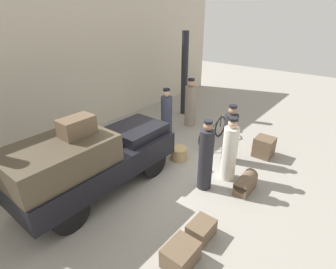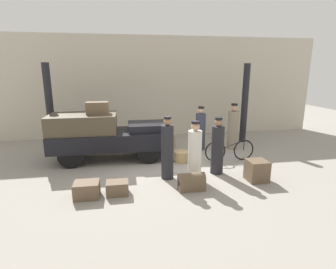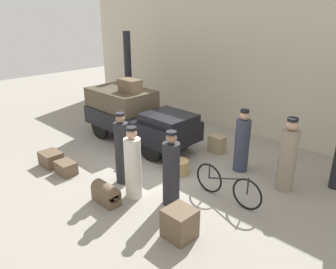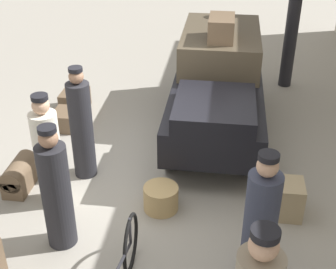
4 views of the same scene
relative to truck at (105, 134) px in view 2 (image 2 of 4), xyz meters
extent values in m
plane|color=gray|center=(1.85, -0.82, -0.90)|extent=(30.00, 30.00, 0.00)
cube|color=beige|center=(1.85, 3.26, 1.35)|extent=(16.00, 0.15, 4.50)
cylinder|color=black|center=(-2.06, 1.42, 0.74)|extent=(0.27, 0.27, 3.28)
cylinder|color=black|center=(5.65, 1.42, 0.74)|extent=(0.27, 0.27, 3.28)
cylinder|color=black|center=(1.41, 0.68, -0.49)|extent=(0.82, 0.12, 0.82)
cylinder|color=black|center=(1.41, -0.68, -0.49)|extent=(0.82, 0.12, 0.82)
cylinder|color=black|center=(-1.03, 0.68, -0.49)|extent=(0.82, 0.12, 0.82)
cylinder|color=black|center=(-1.03, -0.68, -0.49)|extent=(0.82, 0.12, 0.82)
cube|color=black|center=(0.19, 0.00, -0.19)|extent=(3.94, 1.52, 0.56)
cube|color=#473D2D|center=(-0.70, 0.00, 0.39)|extent=(2.16, 1.40, 0.61)
cube|color=black|center=(1.47, 0.00, 0.21)|extent=(1.38, 1.18, 0.25)
torus|color=black|center=(4.63, -0.85, -0.54)|extent=(0.72, 0.04, 0.72)
torus|color=black|center=(3.62, -0.85, -0.54)|extent=(0.72, 0.04, 0.72)
cylinder|color=#232328|center=(4.12, -0.85, -0.37)|extent=(1.02, 0.04, 0.39)
cylinder|color=#232328|center=(3.62, -0.85, -0.36)|extent=(0.04, 0.04, 0.37)
cylinder|color=#232328|center=(4.63, -0.85, -0.34)|extent=(0.04, 0.04, 0.40)
cylinder|color=tan|center=(2.50, -0.66, -0.72)|extent=(0.49, 0.49, 0.36)
cylinder|color=#232328|center=(1.81, -1.95, -0.13)|extent=(0.34, 0.34, 1.54)
sphere|color=#936B51|center=(1.81, -1.95, 0.74)|extent=(0.21, 0.21, 0.21)
cylinder|color=black|center=(1.81, -1.95, 0.85)|extent=(0.20, 0.20, 0.06)
cylinder|color=silver|center=(2.53, -2.21, -0.19)|extent=(0.37, 0.37, 1.42)
sphere|color=tan|center=(2.53, -2.21, 0.63)|extent=(0.23, 0.23, 0.23)
cylinder|color=black|center=(2.53, -2.21, 0.75)|extent=(0.22, 0.22, 0.06)
cylinder|color=gray|center=(4.80, 0.52, -0.16)|extent=(0.41, 0.41, 1.48)
sphere|color=tan|center=(4.80, 0.52, 0.70)|extent=(0.25, 0.25, 0.25)
cylinder|color=black|center=(4.80, 0.52, 0.84)|extent=(0.24, 0.24, 0.07)
cylinder|color=#33384C|center=(3.52, 0.62, -0.20)|extent=(0.38, 0.38, 1.40)
sphere|color=tan|center=(3.52, 0.62, 0.61)|extent=(0.24, 0.24, 0.24)
cylinder|color=black|center=(3.52, 0.62, 0.74)|extent=(0.23, 0.23, 0.07)
cylinder|color=#232328|center=(3.32, -1.82, -0.19)|extent=(0.37, 0.37, 1.43)
sphere|color=#936B51|center=(3.32, -1.82, 0.64)|extent=(0.23, 0.23, 0.23)
cylinder|color=black|center=(3.32, -1.82, 0.76)|extent=(0.22, 0.22, 0.06)
cube|color=brown|center=(0.42, -2.74, -0.74)|extent=(0.54, 0.40, 0.33)
cube|color=#9E8966|center=(2.39, 1.11, -0.65)|extent=(0.45, 0.33, 0.51)
cube|color=brown|center=(2.29, -2.81, -0.75)|extent=(0.68, 0.33, 0.30)
cylinder|color=brown|center=(2.29, -2.81, -0.61)|extent=(0.68, 0.33, 0.33)
cube|color=brown|center=(4.23, -2.53, -0.61)|extent=(0.54, 0.53, 0.59)
cube|color=brown|center=(-0.31, -2.78, -0.71)|extent=(0.60, 0.48, 0.39)
cube|color=brown|center=(-0.21, 0.00, 0.89)|extent=(0.71, 0.43, 0.39)
camera|label=1|loc=(-2.90, -4.57, 3.09)|focal=28.00mm
camera|label=2|loc=(0.66, -8.84, 2.10)|focal=28.00mm
camera|label=3|loc=(7.64, -6.30, 3.12)|focal=35.00mm
camera|label=4|loc=(7.64, 0.13, 3.34)|focal=50.00mm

